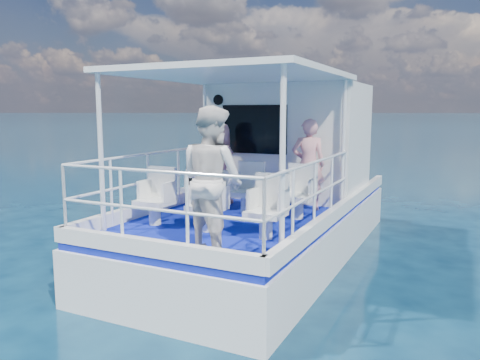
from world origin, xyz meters
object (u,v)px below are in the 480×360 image
Objects in this scene: backpack_center at (204,189)px; panda at (205,159)px; passenger_stbd_aft at (212,180)px; passenger_port_fwd at (219,163)px.

panda is at bearing 82.71° from backpack_center.
passenger_stbd_aft is at bearing -54.32° from backpack_center.
passenger_port_fwd is at bearing 112.39° from backpack_center.
panda is (0.00, 0.02, 0.42)m from backpack_center.
passenger_stbd_aft reaches higher than passenger_port_fwd.
passenger_stbd_aft is 3.81× the size of backpack_center.
backpack_center is at bearing -97.29° from panda.
panda is (-0.58, 0.83, 0.16)m from passenger_stbd_aft.
panda is (0.77, -1.85, 0.29)m from passenger_port_fwd.
backpack_center is 0.42m from panda.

